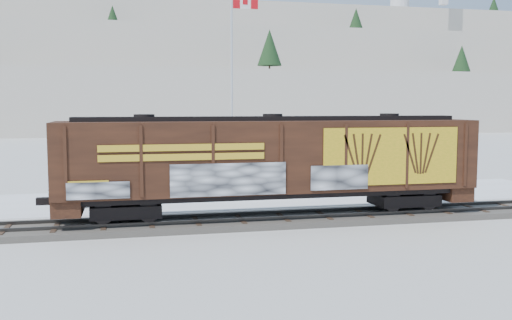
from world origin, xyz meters
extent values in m
plane|color=white|center=(0.00, 0.00, 0.00)|extent=(500.00, 500.00, 0.00)
cube|color=#59544C|center=(0.00, 0.00, 0.14)|extent=(50.00, 3.40, 0.28)
cube|color=#33302D|center=(0.00, -0.72, 0.35)|extent=(50.00, 0.10, 0.15)
cube|color=#33302D|center=(0.00, 0.72, 0.35)|extent=(50.00, 0.10, 0.15)
cube|color=white|center=(0.00, 7.50, 0.01)|extent=(40.00, 8.00, 0.03)
cube|color=white|center=(0.00, 95.00, 6.00)|extent=(360.00, 40.00, 12.00)
cube|color=white|center=(0.00, 125.00, 12.00)|extent=(360.00, 40.00, 24.00)
cube|color=white|center=(0.00, 160.00, 17.50)|extent=(360.00, 50.00, 35.00)
cone|color=black|center=(22.00, 90.00, 17.31)|extent=(5.04, 5.04, 7.38)
cone|color=black|center=(70.00, 96.00, 16.43)|extent=(4.20, 4.20, 6.15)
cone|color=black|center=(-10.00, 128.00, 28.13)|extent=(3.92, 3.92, 5.74)
cone|color=black|center=(55.00, 124.00, 28.72)|extent=(4.48, 4.48, 6.56)
cone|color=black|center=(120.00, 156.00, 40.02)|extent=(4.76, 4.76, 6.97)
cube|color=black|center=(-7.06, 0.00, 0.88)|extent=(3.00, 2.00, 0.90)
cube|color=black|center=(6.18, 0.00, 0.88)|extent=(3.00, 2.00, 0.90)
cylinder|color=black|center=(-8.01, -0.78, 0.88)|extent=(0.90, 0.12, 0.90)
cube|color=black|center=(-0.44, 0.00, 1.41)|extent=(19.25, 2.40, 0.25)
cube|color=#3C1D10|center=(-0.44, 0.00, 3.13)|extent=(19.25, 3.00, 3.21)
cube|color=black|center=(-0.44, 0.00, 4.84)|extent=(17.71, 0.90, 0.20)
cube|color=gold|center=(4.76, -1.54, 3.13)|extent=(6.54, 0.03, 2.60)
cube|color=gold|center=(-4.68, -1.54, 3.48)|extent=(6.93, 0.02, 0.70)
cube|color=silver|center=(-2.75, -1.55, 2.28)|extent=(5.00, 0.03, 1.40)
cylinder|color=silver|center=(0.12, 13.45, 0.10)|extent=(0.90, 0.90, 0.20)
cylinder|color=silver|center=(0.12, 13.45, 6.59)|extent=(0.14, 0.14, 13.18)
cube|color=red|center=(0.47, 13.45, 12.48)|extent=(0.50, 0.07, 1.00)
cube|color=white|center=(1.07, 13.45, 12.48)|extent=(0.70, 0.09, 1.00)
cube|color=red|center=(1.72, 13.45, 12.48)|extent=(0.50, 0.07, 1.00)
imported|color=#ADAFB4|center=(-9.10, 6.32, 0.71)|extent=(4.22, 2.33, 1.36)
imported|color=white|center=(0.91, 7.38, 0.88)|extent=(5.25, 2.07, 1.70)
imported|color=#212329|center=(8.99, 7.86, 0.72)|extent=(5.08, 3.13, 1.38)
camera|label=1|loc=(-6.94, -25.29, 5.43)|focal=40.00mm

